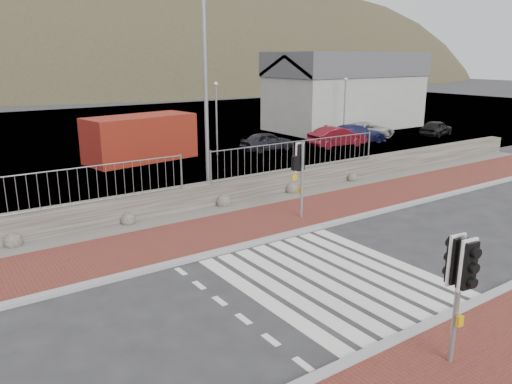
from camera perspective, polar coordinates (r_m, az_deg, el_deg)
ground at (r=13.13m, az=8.47°, el=-9.60°), size 220.00×220.00×0.00m
sidewalk_far at (r=16.42m, az=-2.30°, el=-4.12°), size 40.00×3.00×0.08m
kerb_near at (r=11.38m, az=19.15°, el=-14.20°), size 40.00×0.25×0.12m
kerb_far at (r=15.25m, az=0.74°, el=-5.63°), size 40.00×0.25×0.12m
zebra_crossing at (r=13.13m, az=8.47°, el=-9.58°), size 4.62×5.60×0.01m
gravel_strip at (r=18.06m, az=-5.72°, el=-2.41°), size 40.00×1.50×0.06m
stone_wall at (r=18.61m, az=-6.96°, el=-0.56°), size 40.00×0.60×0.90m
railing at (r=18.16m, az=-6.87°, el=3.50°), size 18.07×0.07×1.22m
quay at (r=37.82m, az=-21.85°, el=5.82°), size 120.00×40.00×0.50m
harbor_building at (r=40.23m, az=10.21°, el=11.38°), size 12.20×6.20×5.80m
hills_backdrop at (r=101.74m, az=-24.83°, el=-2.50°), size 254.00×90.00×100.00m
traffic_signal_near at (r=9.51m, az=22.30°, el=-8.54°), size 0.39×0.26×2.53m
traffic_signal_far at (r=16.94m, az=5.23°, el=3.19°), size 0.65×0.26×2.71m
streetlight at (r=19.17m, az=-5.40°, el=13.13°), size 1.81×0.36×8.52m
shipping_container at (r=27.79m, az=-13.06°, el=6.01°), size 6.13×3.33×2.43m
car_a at (r=30.06m, az=1.25°, el=5.82°), size 3.32×1.41×1.12m
car_b at (r=31.78m, az=9.28°, el=6.25°), size 3.90×1.68×1.25m
car_c at (r=33.61m, az=11.39°, el=6.57°), size 4.36×2.81×1.17m
car_d at (r=35.68m, az=12.59°, el=6.94°), size 4.25×2.61×1.10m
car_e at (r=37.88m, az=19.89°, el=6.88°), size 3.50×2.06×1.12m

